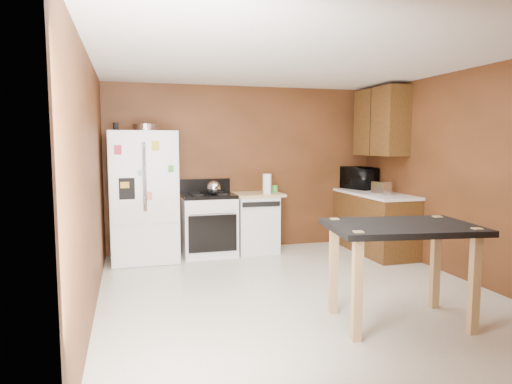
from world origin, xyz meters
name	(u,v)px	position (x,y,z in m)	size (l,w,h in m)	color
floor	(296,291)	(0.00, 0.00, 0.00)	(4.50, 4.50, 0.00)	silver
ceiling	(298,60)	(0.00, 0.00, 2.50)	(4.50, 4.50, 0.00)	white
wall_back	(245,168)	(0.00, 2.25, 1.25)	(4.20, 4.20, 0.00)	brown
wall_front	(429,207)	(0.00, -2.25, 1.25)	(4.20, 4.20, 0.00)	brown
wall_left	(91,184)	(-2.10, 0.00, 1.25)	(4.50, 4.50, 0.00)	brown
wall_right	(461,175)	(2.10, 0.00, 1.25)	(4.50, 4.50, 0.00)	brown
roasting_pan	(147,128)	(-1.49, 1.91, 1.85)	(0.38, 0.38, 0.10)	silver
pen_cup	(116,127)	(-1.90, 1.80, 1.85)	(0.07, 0.07, 0.11)	black
kettle	(214,188)	(-0.58, 1.83, 1.00)	(0.20, 0.20, 0.20)	silver
paper_towel	(267,184)	(0.21, 1.80, 1.04)	(0.13, 0.13, 0.30)	white
green_canister	(275,189)	(0.40, 1.99, 0.94)	(0.10, 0.10, 0.11)	green
toaster	(381,188)	(1.75, 1.19, 0.99)	(0.16, 0.25, 0.19)	silver
microwave	(359,179)	(1.84, 2.01, 1.06)	(0.58, 0.39, 0.32)	black
refrigerator	(144,196)	(-1.55, 1.86, 0.90)	(0.90, 0.80, 1.80)	white
gas_range	(209,224)	(-0.64, 1.92, 0.46)	(0.76, 0.68, 1.10)	white
dishwasher	(256,222)	(0.08, 1.95, 0.45)	(0.78, 0.63, 0.89)	white
right_cabinets	(376,192)	(1.84, 1.48, 0.91)	(0.63, 1.58, 2.45)	brown
island	(401,239)	(0.59, -1.08, 0.78)	(1.40, 1.03, 0.92)	black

